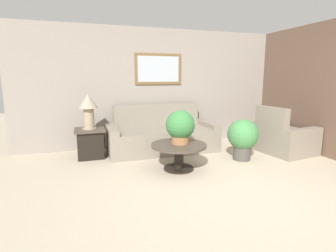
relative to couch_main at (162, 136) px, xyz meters
The scene contains 10 objects.
ground_plane 2.41m from the couch_main, 79.01° to the right, with size 20.00×20.00×0.00m, color #BCAD93.
wall_back 1.25m from the couch_main, 52.41° to the left, with size 6.90×0.09×2.60m.
wall_right 3.23m from the couch_main, 17.00° to the right, with size 0.06×4.90×2.60m.
couch_main is the anchor object (origin of this frame).
armchair 2.50m from the couch_main, 21.07° to the right, with size 1.02×1.20×0.96m.
coffee_table 1.21m from the couch_main, 93.10° to the right, with size 0.93×0.93×0.44m.
side_table 1.46m from the couch_main, behind, with size 0.56×0.56×0.56m.
table_lamp 1.61m from the couch_main, behind, with size 0.36×0.36×0.67m.
potted_plant_on_table 1.25m from the couch_main, 91.43° to the right, with size 0.49×0.49×0.56m.
potted_plant_floor 1.67m from the couch_main, 40.74° to the right, with size 0.57×0.57×0.77m.
Camera 1 is at (-2.02, -2.84, 1.54)m, focal length 28.00 mm.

